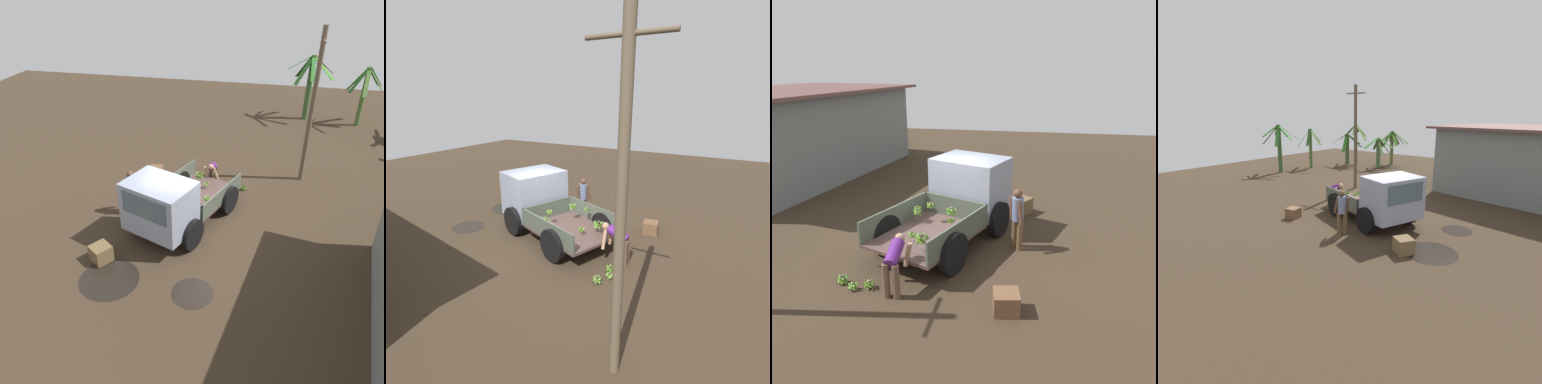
# 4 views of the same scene
# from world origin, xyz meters

# --- Properties ---
(ground) EXTENTS (36.00, 36.00, 0.00)m
(ground) POSITION_xyz_m (0.00, 0.00, 0.00)
(ground) COLOR #3B2D1F
(mud_patch_0) EXTENTS (1.13, 1.13, 0.01)m
(mud_patch_0) POSITION_xyz_m (3.02, 0.66, 0.00)
(mud_patch_0) COLOR black
(mud_patch_0) RESTS_ON ground
(mud_patch_1) EXTENTS (1.68, 1.68, 0.01)m
(mud_patch_1) POSITION_xyz_m (3.01, -1.70, 0.00)
(mud_patch_1) COLOR black
(mud_patch_1) RESTS_ON ground
(cargo_truck) EXTENTS (4.62, 3.34, 2.07)m
(cargo_truck) POSITION_xyz_m (0.62, -0.64, 1.10)
(cargo_truck) COLOR brown
(cargo_truck) RESTS_ON ground
(warehouse_shed) EXTENTS (11.49, 8.14, 3.61)m
(warehouse_shed) POSITION_xyz_m (5.69, 7.52, 2.60)
(warehouse_shed) COLOR slate
(warehouse_shed) RESTS_ON ground
(banana_palm_0) EXTENTS (2.31, 2.20, 3.43)m
(banana_palm_0) POSITION_xyz_m (9.97, 11.23, 1.83)
(banana_palm_0) COLOR #698055
(banana_palm_0) RESTS_ON ground
(person_foreground_visitor) EXTENTS (0.53, 0.47, 1.63)m
(person_foreground_visitor) POSITION_xyz_m (-0.25, -2.20, 0.90)
(person_foreground_visitor) COLOR brown
(person_foreground_visitor) RESTS_ON ground
(person_worker_loading) EXTENTS (0.83, 0.63, 1.15)m
(person_worker_loading) POSITION_xyz_m (-2.67, 0.21, 0.71)
(person_worker_loading) COLOR brown
(person_worker_loading) RESTS_ON ground
(banana_bunch_on_ground_0) EXTENTS (0.22, 0.23, 0.18)m
(banana_bunch_on_ground_0) POSITION_xyz_m (-2.82, 1.11, 0.10)
(banana_bunch_on_ground_0) COLOR #433D2C
(banana_bunch_on_ground_0) RESTS_ON ground
(banana_bunch_on_ground_1) EXTENTS (0.23, 0.24, 0.20)m
(banana_bunch_on_ground_1) POSITION_xyz_m (-2.71, 0.80, 0.12)
(banana_bunch_on_ground_1) COLOR brown
(banana_bunch_on_ground_1) RESTS_ON ground
(banana_bunch_on_ground_2) EXTENTS (0.24, 0.25, 0.21)m
(banana_bunch_on_ground_2) POSITION_xyz_m (-2.63, 1.45, 0.11)
(banana_bunch_on_ground_2) COLOR #403A2A
(banana_bunch_on_ground_2) RESTS_ON ground
(wooden_crate_0) EXTENTS (0.58, 0.58, 0.43)m
(wooden_crate_0) POSITION_xyz_m (-2.96, -2.14, 0.21)
(wooden_crate_0) COLOR brown
(wooden_crate_0) RESTS_ON ground
(wooden_crate_1) EXTENTS (0.75, 0.75, 0.50)m
(wooden_crate_1) POSITION_xyz_m (2.30, -2.23, 0.25)
(wooden_crate_1) COLOR brown
(wooden_crate_1) RESTS_ON ground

